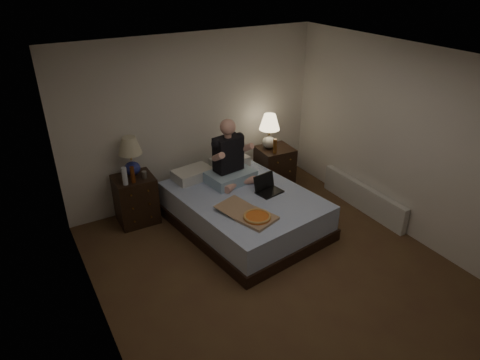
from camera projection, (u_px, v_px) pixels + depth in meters
floor at (277, 272)px, 5.19m from camera, size 4.00×4.50×0.00m
ceiling at (288, 63)px, 4.03m from camera, size 4.00×4.50×0.00m
wall_back at (194, 120)px, 6.34m from camera, size 4.00×0.00×2.50m
wall_front at (474, 314)px, 2.89m from camera, size 4.00×0.00×2.50m
wall_left at (94, 234)px, 3.72m from camera, size 0.00×4.50×2.50m
wall_right at (409, 144)px, 5.50m from camera, size 0.00×4.50×2.50m
bed at (244, 210)px, 5.96m from camera, size 1.81×2.26×0.52m
nightstand_left at (136, 199)px, 6.04m from camera, size 0.54×0.49×0.70m
nightstand_right at (275, 168)px, 6.95m from camera, size 0.56×0.51×0.69m
lamp_left at (131, 156)px, 5.84m from camera, size 0.35×0.35×0.56m
lamp_right at (269, 132)px, 6.67m from camera, size 0.36×0.36×0.56m
water_bottle at (125, 176)px, 5.65m from camera, size 0.07×0.07×0.25m
soda_can at (144, 175)px, 5.85m from camera, size 0.07×0.07×0.10m
beer_bottle_left at (133, 175)px, 5.71m from camera, size 0.06×0.06×0.23m
beer_bottle_right at (275, 146)px, 6.58m from camera, size 0.06×0.06×0.23m
person at (230, 152)px, 5.95m from camera, size 0.73×0.61×0.93m
laptop at (270, 185)px, 5.82m from camera, size 0.38×0.33×0.24m
pizza_box at (257, 217)px, 5.25m from camera, size 0.62×0.85×0.08m
radiator at (363, 198)px, 6.39m from camera, size 0.10×1.60×0.40m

